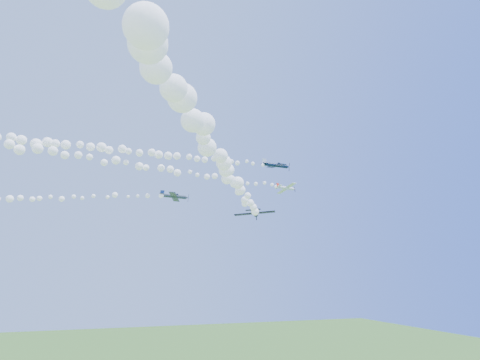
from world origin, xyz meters
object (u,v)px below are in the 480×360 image
object	(u,v)px
plane_navy	(276,165)
plane_black	(255,213)
plane_white	(286,188)
plane_grey	(174,196)

from	to	relation	value
plane_navy	plane_black	bearing A→B (deg)	-122.74
plane_navy	plane_white	bearing A→B (deg)	53.66
plane_white	plane_grey	size ratio (longest dim) A/B	0.99
plane_grey	plane_black	distance (m)	32.20
plane_white	plane_navy	world-z (taller)	plane_navy
plane_white	plane_black	size ratio (longest dim) A/B	1.08
plane_white	plane_black	distance (m)	52.07
plane_navy	plane_grey	distance (m)	27.90
plane_grey	plane_black	xyz separation A→B (m)	(8.78, -29.99, -7.77)
plane_navy	plane_grey	size ratio (longest dim) A/B	1.13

